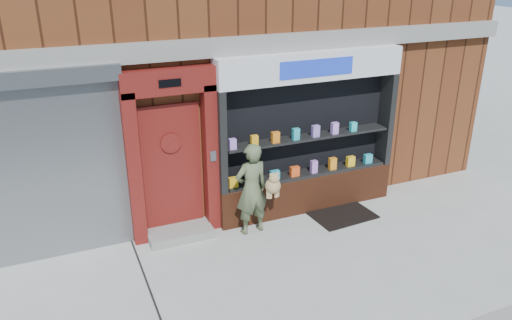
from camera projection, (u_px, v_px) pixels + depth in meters
ground at (259, 281)px, 7.43m from camera, size 80.00×80.00×0.00m
shutter_bay at (21, 160)px, 7.33m from camera, size 3.10×0.30×3.04m
red_door_bay at (173, 155)px, 8.19m from camera, size 1.52×0.58×2.90m
pharmacy_bay at (308, 141)px, 9.10m from camera, size 3.50×0.41×3.00m
woman at (253, 189)px, 8.48m from camera, size 0.79×0.51×1.64m
doormat at (342, 215)px, 9.32m from camera, size 1.19×0.87×0.03m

